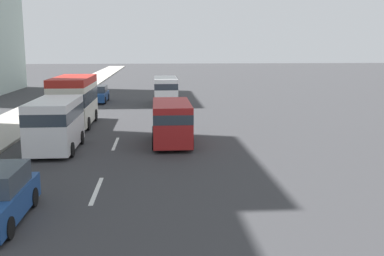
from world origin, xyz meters
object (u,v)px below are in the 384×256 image
object	(u,v)px
car_third	(97,94)
van_fourth	(55,122)
van_second	(166,89)
van_sixth	(172,120)
minibus_seventh	(74,99)

from	to	relation	value
car_third	van_fourth	distance (m)	19.89
van_second	van_sixth	xyz separation A→B (m)	(-16.45, 0.04, -0.09)
van_second	car_third	xyz separation A→B (m)	(2.29, 6.32, -0.66)
car_third	minibus_seventh	xyz separation A→B (m)	(-12.61, -0.08, 1.03)
van_sixth	car_third	bearing A→B (deg)	18.54
car_third	van_fourth	size ratio (longest dim) A/B	0.90
van_fourth	van_sixth	distance (m)	5.98
van_second	van_fourth	size ratio (longest dim) A/B	1.10
van_second	minibus_seventh	xyz separation A→B (m)	(-10.32, 6.25, 0.37)
van_second	car_third	world-z (taller)	van_second
minibus_seventh	van_sixth	bearing A→B (deg)	45.37
minibus_seventh	car_third	bearing A→B (deg)	-179.65
van_second	minibus_seventh	size ratio (longest dim) A/B	0.89
van_fourth	minibus_seventh	bearing A→B (deg)	-177.30
car_third	van_sixth	world-z (taller)	van_sixth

